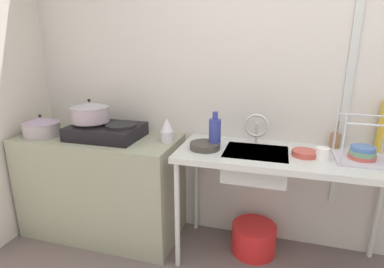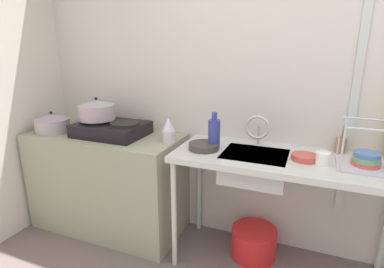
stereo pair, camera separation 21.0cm
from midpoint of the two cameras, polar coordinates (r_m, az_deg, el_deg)
name	(u,v)px [view 1 (the left image)]	position (r m, az deg, el deg)	size (l,w,h in m)	color
wall_back	(308,75)	(2.25, 18.56, 10.45)	(5.11, 0.10, 2.60)	beige
wall_metal_strip	(353,57)	(2.21, 25.70, 13.02)	(0.05, 0.01, 2.08)	beige
counter_concrete	(102,185)	(2.61, -18.86, -9.21)	(1.25, 0.56, 0.82)	gray
counter_sink	(284,163)	(2.05, 14.23, -5.46)	(1.41, 0.56, 0.82)	beige
stove	(106,131)	(2.41, -18.33, 0.53)	(0.53, 0.39, 0.12)	black
pot_on_left_burner	(90,112)	(2.45, -21.08, 3.90)	(0.29, 0.29, 0.18)	#A48F9A
pot_beside_stove	(41,127)	(2.65, -28.65, 1.19)	(0.28, 0.28, 0.17)	#9D9092
percolator	(167,130)	(2.20, -7.51, 0.65)	(0.10, 0.10, 0.18)	silver
sink_basin	(255,164)	(2.06, 9.01, -5.68)	(0.41, 0.34, 0.18)	beige
faucet	(256,126)	(2.12, 9.31, 1.39)	(0.17, 0.09, 0.23)	beige
frying_pan	(205,146)	(2.05, -0.46, -2.31)	(0.21, 0.21, 0.04)	#3C3731
dish_rack	(362,153)	(2.05, 27.02, -3.34)	(0.30, 0.28, 0.30)	#B7BBC2
cup_by_rack	(323,154)	(1.98, 20.71, -3.56)	(0.08, 0.08, 0.07)	white
small_bowl_on_drainboard	(305,153)	(2.01, 17.79, -3.55)	(0.16, 0.16, 0.04)	#B9483C
bottle_by_sink	(215,133)	(2.04, 1.42, 0.17)	(0.08, 0.08, 0.25)	navy
utensil_jar	(335,140)	(2.24, 23.05, -1.14)	(0.06, 0.06, 0.19)	#976747
bucket_on_floor	(254,238)	(2.41, 9.01, -18.96)	(0.33, 0.33, 0.22)	red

